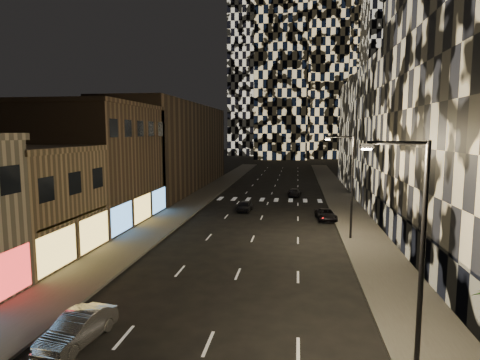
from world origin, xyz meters
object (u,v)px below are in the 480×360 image
(streetlight_near, at_px, (416,241))
(car_silver_parked, at_px, (78,329))
(car_dark_midlane, at_px, (245,206))
(streetlight_far, at_px, (349,179))
(car_dark_oncoming, at_px, (295,192))
(car_dark_rightlane, at_px, (326,215))

(streetlight_near, relative_size, car_silver_parked, 2.14)
(car_silver_parked, distance_m, car_dark_midlane, 31.19)
(streetlight_far, relative_size, car_silver_parked, 2.14)
(streetlight_far, height_order, car_dark_midlane, streetlight_far)
(streetlight_far, bearing_deg, car_dark_oncoming, 101.63)
(car_dark_midlane, bearing_deg, car_silver_parked, -92.93)
(streetlight_far, bearing_deg, car_dark_midlane, 133.63)
(car_silver_parked, distance_m, car_dark_rightlane, 30.41)
(streetlight_near, xyz_separation_m, car_dark_midlane, (-10.69, 31.21, -4.72))
(car_silver_parked, bearing_deg, car_dark_midlane, 91.44)
(car_silver_parked, relative_size, car_dark_oncoming, 1.03)
(car_silver_parked, height_order, car_dark_oncoming, car_silver_parked)
(streetlight_near, distance_m, car_dark_oncoming, 44.11)
(car_silver_parked, bearing_deg, car_dark_oncoming, 85.72)
(car_dark_midlane, relative_size, car_dark_oncoming, 0.91)
(car_dark_oncoming, height_order, car_dark_rightlane, car_dark_oncoming)
(car_dark_midlane, distance_m, car_dark_rightlane, 9.93)
(streetlight_far, xyz_separation_m, car_dark_rightlane, (-1.35, 7.80, -4.76))
(car_dark_oncoming, xyz_separation_m, car_dark_rightlane, (3.50, -15.78, -0.00))
(streetlight_near, bearing_deg, car_dark_rightlane, 92.79)
(car_dark_rightlane, bearing_deg, car_dark_oncoming, 96.95)
(car_dark_midlane, bearing_deg, streetlight_near, -67.65)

